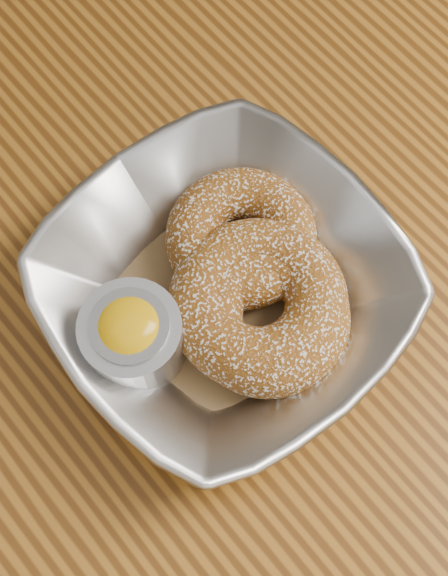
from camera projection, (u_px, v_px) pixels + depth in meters
ground_plane at (184, 457)px, 1.22m from camera, size 4.00×4.00×0.00m
table at (144, 321)px, 0.61m from camera, size 1.20×0.80×0.75m
serving_bowl at (224, 290)px, 0.49m from camera, size 0.21×0.21×0.05m
parchment at (224, 300)px, 0.51m from camera, size 0.20×0.20×0.00m
donut_back at (241, 238)px, 0.50m from camera, size 0.12×0.12×0.03m
donut_front at (267, 317)px, 0.48m from camera, size 0.11×0.11×0.04m
donut_extra at (258, 303)px, 0.48m from camera, size 0.12×0.12×0.04m
ramekin at (133, 337)px, 0.47m from camera, size 0.06×0.06×0.05m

